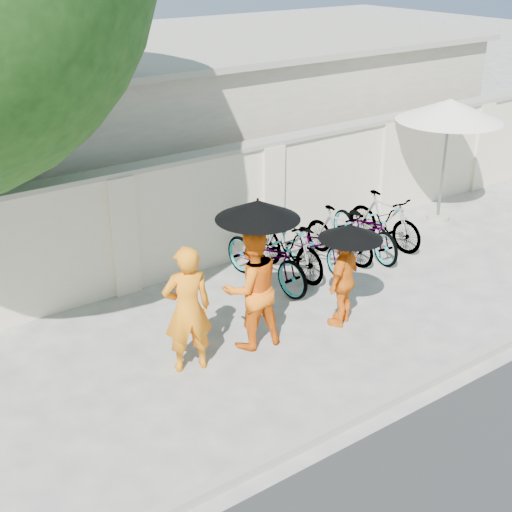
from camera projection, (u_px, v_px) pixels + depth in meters
ground at (290, 352)px, 10.12m from camera, size 80.00×80.00×0.00m
kerb at (375, 407)px, 8.85m from camera, size 40.00×0.16×0.12m
compound_wall at (223, 208)px, 12.61m from camera, size 20.00×0.30×2.00m
building_behind at (164, 125)px, 15.70m from camera, size 14.00×6.00×3.20m
monk_left at (187, 309)px, 9.40m from camera, size 0.75×0.60×1.81m
monk_center at (251, 288)px, 9.97m from camera, size 0.97×0.80×1.80m
parasol_center at (258, 210)px, 9.45m from camera, size 1.15×1.15×1.20m
monk_right at (343, 279)px, 10.60m from camera, size 0.93×0.68×1.47m
parasol_right at (351, 232)px, 10.23m from camera, size 0.94×0.94×0.80m
patio_umbrella at (450, 111)px, 13.96m from camera, size 2.69×2.69×2.51m
bike_0 at (266, 256)px, 11.88m from camera, size 0.85×2.03×1.04m
bike_1 at (289, 246)px, 12.26m from camera, size 0.56×1.79×1.07m
bike_2 at (316, 243)px, 12.54m from camera, size 0.79×1.81×0.92m
bike_3 at (339, 235)px, 12.85m from camera, size 0.62×1.64×0.96m
bike_4 at (365, 228)px, 13.08m from camera, size 0.88×1.98×1.00m
bike_5 at (385, 220)px, 13.42m from camera, size 0.64×1.74×1.02m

